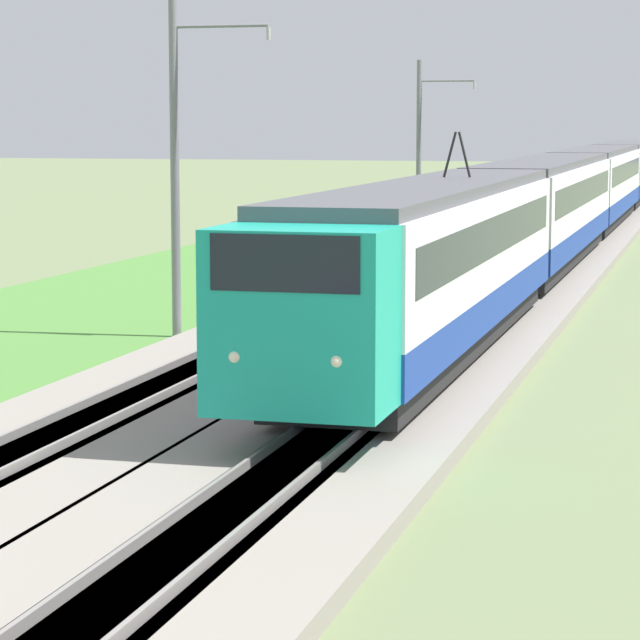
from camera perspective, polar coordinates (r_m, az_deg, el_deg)
ballast_main at (r=51.96m, az=3.30°, el=1.69°), size 240.00×4.40×0.30m
ballast_adjacent at (r=51.26m, az=8.03°, el=1.55°), size 240.00×4.40×0.30m
track_main at (r=51.96m, az=3.30°, el=1.70°), size 240.00×1.57×0.45m
track_adjacent at (r=51.26m, az=8.03°, el=1.56°), size 240.00×1.57×0.45m
grass_verge at (r=53.77m, az=-3.85°, el=1.78°), size 240.00×9.75×0.12m
passenger_train at (r=65.19m, az=9.61°, el=4.79°), size 87.10×2.87×5.16m
catenary_mast_mid at (r=37.18m, az=-5.40°, el=5.95°), size 0.22×2.56×8.56m
catenary_mast_far at (r=66.27m, az=3.79°, el=6.41°), size 0.22×2.56×8.01m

